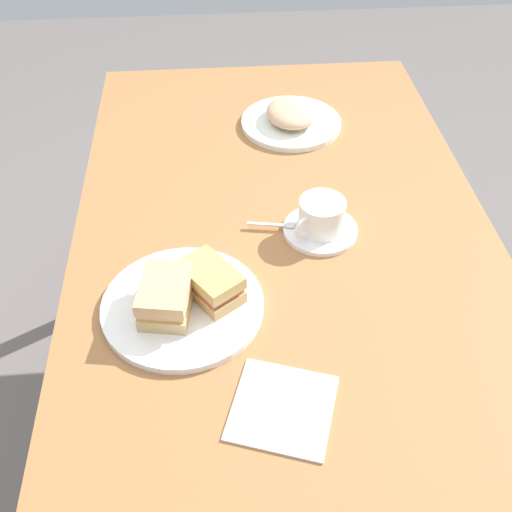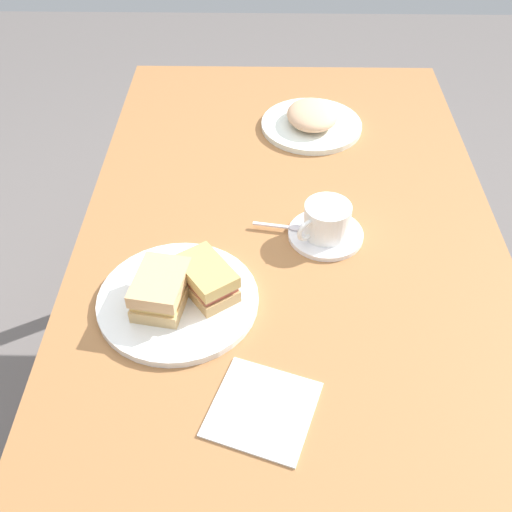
% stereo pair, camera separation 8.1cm
% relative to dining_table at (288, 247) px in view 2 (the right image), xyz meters
% --- Properties ---
extents(ground_plane, '(6.00, 6.00, 0.00)m').
position_rel_dining_table_xyz_m(ground_plane, '(0.00, 0.00, -0.69)').
color(ground_plane, slate).
extents(dining_table, '(1.34, 0.85, 0.77)m').
position_rel_dining_table_xyz_m(dining_table, '(0.00, 0.00, 0.00)').
color(dining_table, '#A0693C').
rests_on(dining_table, ground_plane).
extents(sandwich_plate, '(0.28, 0.28, 0.01)m').
position_rel_dining_table_xyz_m(sandwich_plate, '(0.24, -0.20, 0.09)').
color(sandwich_plate, white).
rests_on(sandwich_plate, dining_table).
extents(sandwich_front, '(0.13, 0.10, 0.06)m').
position_rel_dining_table_xyz_m(sandwich_front, '(0.25, -0.23, 0.13)').
color(sandwich_front, tan).
rests_on(sandwich_front, sandwich_plate).
extents(sandwich_back, '(0.13, 0.12, 0.06)m').
position_rel_dining_table_xyz_m(sandwich_back, '(0.22, -0.15, 0.13)').
color(sandwich_back, tan).
rests_on(sandwich_back, sandwich_plate).
extents(coffee_saucer, '(0.15, 0.15, 0.01)m').
position_rel_dining_table_xyz_m(coffee_saucer, '(0.06, 0.07, 0.09)').
color(coffee_saucer, white).
rests_on(coffee_saucer, dining_table).
extents(coffee_cup, '(0.10, 0.11, 0.07)m').
position_rel_dining_table_xyz_m(coffee_cup, '(0.06, 0.07, 0.13)').
color(coffee_cup, white).
rests_on(coffee_cup, coffee_saucer).
extents(spoon, '(0.03, 0.10, 0.01)m').
position_rel_dining_table_xyz_m(spoon, '(0.04, -0.01, 0.10)').
color(spoon, silver).
rests_on(spoon, coffee_saucer).
extents(side_plate, '(0.25, 0.25, 0.01)m').
position_rel_dining_table_xyz_m(side_plate, '(-0.35, 0.06, 0.09)').
color(side_plate, white).
rests_on(side_plate, dining_table).
extents(side_food_pile, '(0.15, 0.12, 0.04)m').
position_rel_dining_table_xyz_m(side_food_pile, '(-0.35, 0.06, 0.12)').
color(side_food_pile, '#DCAC83').
rests_on(side_food_pile, side_plate).
extents(napkin, '(0.19, 0.19, 0.00)m').
position_rel_dining_table_xyz_m(napkin, '(0.46, -0.05, 0.09)').
color(napkin, white).
rests_on(napkin, dining_table).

